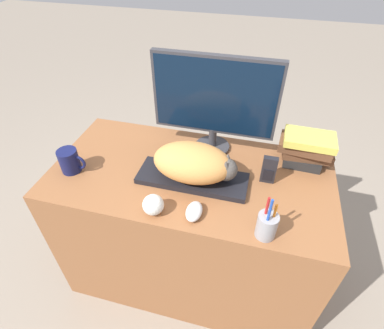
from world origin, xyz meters
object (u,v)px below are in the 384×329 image
cat (195,163)px  coffee_mug (70,161)px  phone (269,170)px  baseball (153,205)px  book_stack (306,149)px  keyboard (192,178)px  pen_cup (267,225)px  computer_mouse (194,211)px  monitor (215,100)px

cat → coffee_mug: cat is taller
coffee_mug → phone: bearing=9.9°
coffee_mug → phone: size_ratio=0.96×
baseball → book_stack: size_ratio=0.34×
keyboard → pen_cup: bearing=-33.0°
coffee_mug → phone: 0.83m
phone → pen_cup: bearing=-87.6°
computer_mouse → phone: phone is taller
phone → book_stack: size_ratio=0.52×
cat → baseball: bearing=-117.9°
pen_cup → baseball: pen_cup is taller
monitor → baseball: monitor is taller
keyboard → phone: (0.30, 0.07, 0.05)m
keyboard → monitor: bearing=81.9°
cat → baseball: size_ratio=4.28×
computer_mouse → baseball: baseball is taller
monitor → pen_cup: monitor is taller
monitor → coffee_mug: size_ratio=4.51×
baseball → coffee_mug: bearing=162.3°
coffee_mug → book_stack: size_ratio=0.50×
baseball → phone: phone is taller
computer_mouse → pen_cup: (0.26, -0.02, 0.03)m
pen_cup → book_stack: bearing=72.9°
pen_cup → phone: pen_cup is taller
monitor → phone: (0.27, -0.16, -0.19)m
computer_mouse → baseball: size_ratio=1.22×
phone → coffee_mug: bearing=-170.1°
phone → keyboard: bearing=-165.9°
book_stack → computer_mouse: bearing=-133.8°
computer_mouse → phone: size_ratio=0.78×
monitor → pen_cup: (0.28, -0.44, -0.20)m
keyboard → book_stack: 0.50m
baseball → keyboard: bearing=64.5°
pen_cup → phone: (-0.01, 0.28, 0.01)m
computer_mouse → pen_cup: bearing=-5.3°
keyboard → baseball: baseball is taller
baseball → phone: (0.39, 0.28, 0.02)m
cat → computer_mouse: size_ratio=3.51×
coffee_mug → computer_mouse: bearing=-11.0°
keyboard → computer_mouse: bearing=-73.6°
pen_cup → phone: size_ratio=1.55×
computer_mouse → baseball: 0.15m
computer_mouse → phone: 0.36m
coffee_mug → baseball: coffee_mug is taller
cat → monitor: (0.02, 0.24, 0.16)m
keyboard → coffee_mug: bearing=-172.6°
computer_mouse → pen_cup: size_ratio=0.51×
cat → monitor: size_ratio=0.64×
computer_mouse → coffee_mug: size_ratio=0.82×
cat → coffee_mug: 0.53m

